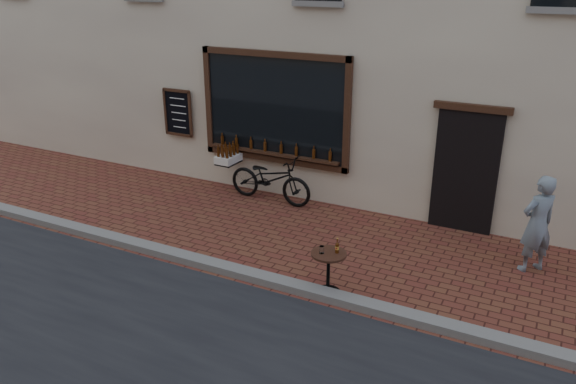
% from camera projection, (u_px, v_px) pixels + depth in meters
% --- Properties ---
extents(ground, '(90.00, 90.00, 0.00)m').
position_uv_depth(ground, '(279.00, 294.00, 8.21)').
color(ground, maroon).
rests_on(ground, ground).
extents(kerb, '(90.00, 0.25, 0.12)m').
position_uv_depth(kerb, '(285.00, 284.00, 8.35)').
color(kerb, slate).
rests_on(kerb, ground).
extents(cargo_bicycle, '(2.14, 0.71, 1.03)m').
position_uv_depth(cargo_bicycle, '(269.00, 178.00, 11.36)').
color(cargo_bicycle, black).
rests_on(cargo_bicycle, ground).
extents(bistro_table, '(0.52, 0.52, 0.89)m').
position_uv_depth(bistro_table, '(329.00, 264.00, 8.06)').
color(bistro_table, black).
rests_on(bistro_table, ground).
extents(pedestrian, '(0.68, 0.67, 1.58)m').
position_uv_depth(pedestrian, '(537.00, 224.00, 8.60)').
color(pedestrian, slate).
rests_on(pedestrian, ground).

